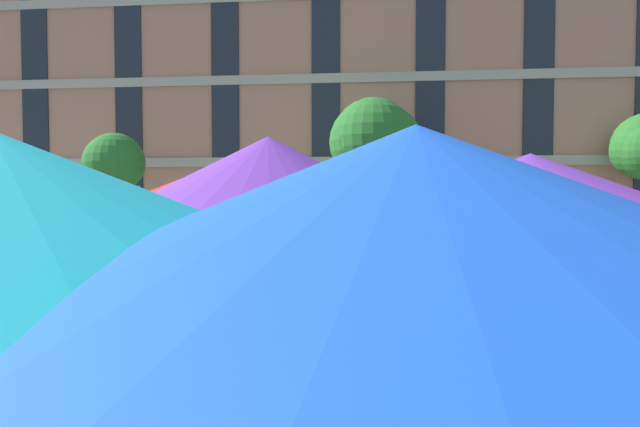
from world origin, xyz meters
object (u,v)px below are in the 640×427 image
object	(u,v)px
sedan_white	(274,228)
sedan_gray	(517,230)
street_tree_middle	(374,143)
patio_umbrella	(268,199)
street_tree_left	(114,163)
pickup_silver	(70,224)

from	to	relation	value
sedan_white	sedan_gray	size ratio (longest dim) A/B	1.00
street_tree_middle	patio_umbrella	distance (m)	16.02
sedan_white	street_tree_middle	xyz separation A→B (m)	(2.91, 3.21, 2.74)
sedan_gray	street_tree_left	xyz separation A→B (m)	(-13.12, 2.80, 2.07)
sedan_gray	patio_umbrella	size ratio (longest dim) A/B	1.09
pickup_silver	sedan_gray	world-z (taller)	pickup_silver
sedan_gray	patio_umbrella	bearing A→B (deg)	-109.51
pickup_silver	patio_umbrella	bearing A→B (deg)	-55.87
pickup_silver	patio_umbrella	distance (m)	15.37
sedan_white	sedan_gray	distance (m)	6.85
sedan_white	patio_umbrella	xyz separation A→B (m)	(2.35, -12.70, 0.98)
pickup_silver	street_tree_left	size ratio (longest dim) A/B	1.24
sedan_white	patio_umbrella	bearing A→B (deg)	-79.52
sedan_white	street_tree_middle	size ratio (longest dim) A/B	0.84
pickup_silver	street_tree_left	world-z (taller)	street_tree_left
sedan_white	sedan_gray	bearing A→B (deg)	0.00
pickup_silver	sedan_white	bearing A→B (deg)	-0.00
sedan_white	street_tree_middle	bearing A→B (deg)	47.84
pickup_silver	sedan_white	distance (m)	6.26
street_tree_left	patio_umbrella	bearing A→B (deg)	-60.93
sedan_white	street_tree_left	bearing A→B (deg)	155.94
pickup_silver	patio_umbrella	size ratio (longest dim) A/B	1.26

